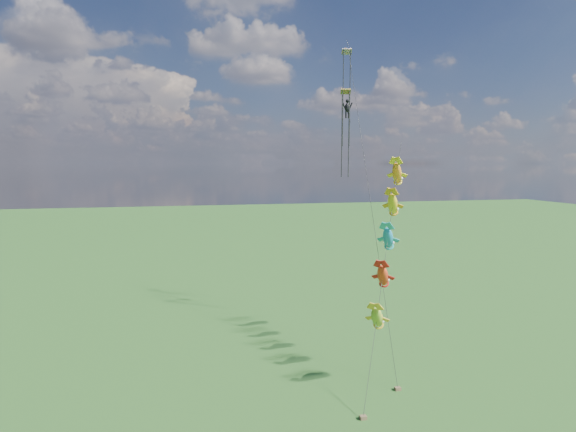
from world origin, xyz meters
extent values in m
cube|color=brown|center=(15.73, 0.29, 0.11)|extent=(0.40, 0.30, 0.22)
cylinder|color=black|center=(20.01, 6.93, 8.53)|extent=(8.60, 13.32, 16.77)
ellipsoid|color=green|center=(18.13, 4.01, 4.84)|extent=(1.77, 2.16, 2.15)
ellipsoid|color=#E55819|center=(19.33, 5.87, 7.19)|extent=(1.77, 2.16, 2.15)
ellipsoid|color=blue|center=(20.53, 7.73, 9.53)|extent=(1.77, 2.16, 2.15)
ellipsoid|color=yellow|center=(21.73, 9.59, 11.88)|extent=(1.77, 2.16, 2.15)
ellipsoid|color=red|center=(22.93, 11.45, 14.22)|extent=(1.77, 2.16, 2.15)
cube|color=brown|center=(19.35, 3.19, 0.11)|extent=(0.40, 0.30, 0.22)
cylinder|color=black|center=(20.47, 11.65, 13.49)|extent=(2.28, 16.95, 26.70)
cube|color=green|center=(20.46, 17.15, 21.49)|extent=(0.99, 0.67, 0.50)
cylinder|color=black|center=(20.15, 17.15, 17.55)|extent=(0.08, 0.08, 7.89)
cylinder|color=black|center=(20.78, 17.15, 17.55)|extent=(0.08, 0.08, 7.89)
cube|color=blue|center=(21.59, 20.10, 25.69)|extent=(1.05, 0.75, 0.58)
cylinder|color=black|center=(21.26, 20.10, 21.09)|extent=(0.08, 0.08, 9.21)
cylinder|color=black|center=(21.93, 20.10, 21.09)|extent=(0.08, 0.08, 9.21)
camera|label=1|loc=(5.30, -24.87, 15.00)|focal=30.00mm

